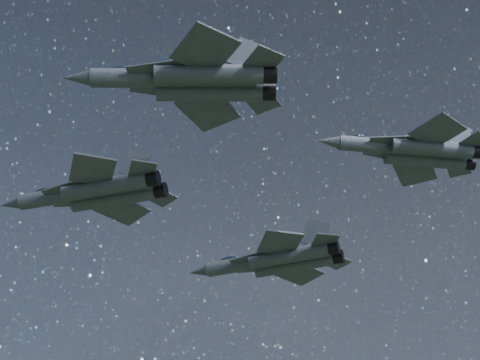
# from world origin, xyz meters

# --- Properties ---
(jet_lead) EXTENTS (18.15, 12.93, 4.63)m
(jet_lead) POSITION_xyz_m (-16.73, -1.16, 152.83)
(jet_lead) COLOR #30363D
(jet_left) EXTENTS (20.03, 14.07, 5.06)m
(jet_left) POSITION_xyz_m (-2.82, 20.08, 154.88)
(jet_left) COLOR #30363D
(jet_right) EXTENTS (19.45, 13.23, 4.89)m
(jet_right) POSITION_xyz_m (-3.97, -11.07, 155.74)
(jet_right) COLOR #30363D
(jet_slot) EXTENTS (17.48, 11.57, 4.46)m
(jet_slot) POSITION_xyz_m (14.24, 6.76, 158.02)
(jet_slot) COLOR #30363D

